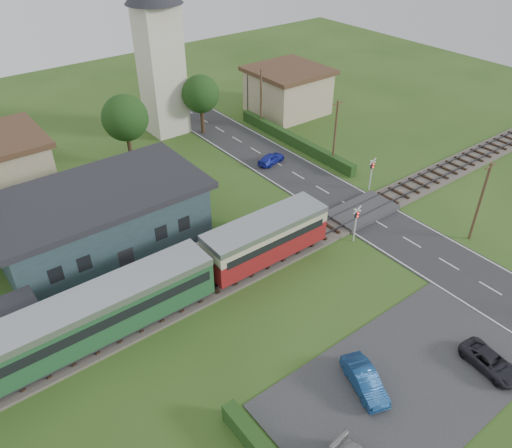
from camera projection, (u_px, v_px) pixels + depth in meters
ground at (291, 269)px, 37.92m from camera, size 120.00×120.00×0.00m
railway_track at (274, 254)px, 39.17m from camera, size 76.00×3.20×0.49m
road at (379, 223)px, 42.90m from camera, size 6.00×70.00×0.05m
car_park at (404, 382)px, 29.31m from camera, size 17.00×9.00×0.08m
crossing_deck at (362, 211)px, 44.09m from camera, size 6.20×3.40×0.45m
platform at (140, 283)px, 36.20m from camera, size 30.00×3.00×0.45m
equipment_hut at (21, 317)px, 31.34m from camera, size 2.30×2.30×2.55m
station_building at (101, 220)px, 38.58m from camera, size 16.00×9.00×5.30m
train at (41, 340)px, 29.17m from camera, size 43.20×2.90×3.40m
church_tower at (158, 41)px, 52.88m from camera, size 6.00×6.00×17.60m
house_east at (288, 90)px, 61.99m from camera, size 8.80×8.80×5.50m
hedge_roadside at (294, 140)px, 55.12m from camera, size 0.80×18.00×1.20m
hedge_station at (84, 216)px, 42.68m from camera, size 22.00×0.80×1.30m
tree_b at (125, 118)px, 49.09m from camera, size 4.60×4.60×7.34m
tree_c at (201, 94)px, 55.59m from camera, size 4.20×4.20×6.78m
utility_pole_b at (480, 201)px, 39.03m from camera, size 1.40×0.22×7.00m
utility_pole_c at (335, 133)px, 49.48m from camera, size 1.40×0.22×7.00m
utility_pole_d at (261, 98)px, 57.31m from camera, size 1.40×0.22×7.00m
crossing_signal_near at (356, 219)px, 39.63m from camera, size 0.84×0.28×3.28m
crossing_signal_far at (372, 170)px, 46.36m from camera, size 0.84×0.28×3.28m
streetlamp_east at (248, 88)px, 61.81m from camera, size 0.30×0.30×5.15m
car_on_road at (271, 158)px, 51.58m from camera, size 3.41×1.94×1.09m
car_park_blue at (365, 380)px, 28.62m from camera, size 2.48×4.03×1.25m
car_park_dark at (491, 362)px, 29.83m from camera, size 2.16×3.94×1.04m
pedestrian_near at (227, 235)px, 39.31m from camera, size 0.64×0.42×1.73m
pedestrian_far at (88, 300)px, 33.16m from camera, size 0.68×0.86×1.76m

